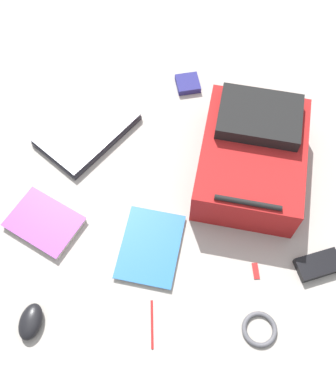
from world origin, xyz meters
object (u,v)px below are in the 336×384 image
(power_brick, at_px, (318,265))
(laptop, at_px, (87,129))
(pen_black, at_px, (152,324))
(earbud_pouch, at_px, (188,84))
(book_red, at_px, (44,223))
(cable_coil, at_px, (259,329))
(backpack, at_px, (252,155))
(book_comic, at_px, (150,247))
(computer_mouse, at_px, (31,322))
(usb_stick, at_px, (256,271))

(power_brick, bearing_deg, laptop, -32.79)
(pen_black, height_order, earbud_pouch, earbud_pouch)
(book_red, bearing_deg, cable_coil, 154.29)
(laptop, xyz_separation_m, book_red, (0.11, 0.37, -0.00))
(backpack, distance_m, book_red, 0.72)
(laptop, relative_size, earbud_pouch, 4.70)
(book_comic, bearing_deg, earbud_pouch, -100.37)
(computer_mouse, xyz_separation_m, usb_stick, (-0.68, -0.17, -0.02))
(book_comic, relative_size, cable_coil, 2.68)
(laptop, height_order, computer_mouse, computer_mouse)
(laptop, bearing_deg, book_red, 74.05)
(book_red, bearing_deg, usb_stick, 167.69)
(computer_mouse, bearing_deg, power_brick, -159.86)
(laptop, distance_m, computer_mouse, 0.69)
(backpack, xyz_separation_m, laptop, (0.58, -0.15, -0.07))
(earbud_pouch, bearing_deg, pen_black, 83.15)
(book_red, height_order, pen_black, book_red)
(book_red, height_order, power_brick, power_brick)
(book_comic, xyz_separation_m, earbud_pouch, (-0.12, -0.67, 0.01))
(backpack, relative_size, power_brick, 3.65)
(computer_mouse, distance_m, pen_black, 0.36)
(power_brick, relative_size, earbud_pouch, 1.59)
(power_brick, distance_m, pen_black, 0.55)
(earbud_pouch, relative_size, usb_stick, 1.67)
(book_red, height_order, earbud_pouch, earbud_pouch)
(book_comic, relative_size, earbud_pouch, 3.24)
(computer_mouse, bearing_deg, book_red, -80.92)
(usb_stick, bearing_deg, pen_black, 27.71)
(backpack, xyz_separation_m, usb_stick, (-0.00, 0.37, -0.09))
(usb_stick, bearing_deg, earbud_pouch, -74.06)
(book_red, relative_size, cable_coil, 2.64)
(book_comic, xyz_separation_m, computer_mouse, (0.34, 0.24, 0.01))
(power_brick, relative_size, pen_black, 0.97)
(backpack, distance_m, pen_black, 0.63)
(earbud_pouch, bearing_deg, laptop, 31.17)
(power_brick, xyz_separation_m, pen_black, (0.52, 0.19, -0.01))
(laptop, bearing_deg, computer_mouse, 81.84)
(cable_coil, distance_m, earbud_pouch, 0.94)
(backpack, xyz_separation_m, pen_black, (0.32, 0.54, -0.09))
(backpack, relative_size, book_comic, 1.79)
(book_comic, distance_m, earbud_pouch, 0.68)
(computer_mouse, bearing_deg, laptop, -90.27)
(power_brick, xyz_separation_m, earbud_pouch, (0.41, -0.72, -0.00))
(book_comic, xyz_separation_m, pen_black, (-0.01, 0.24, -0.00))
(book_comic, distance_m, cable_coil, 0.42)
(computer_mouse, bearing_deg, pen_black, -171.79)
(book_comic, xyz_separation_m, usb_stick, (-0.33, 0.07, -0.00))
(book_red, xyz_separation_m, computer_mouse, (-0.01, 0.32, 0.01))
(backpack, relative_size, computer_mouse, 4.65)
(laptop, xyz_separation_m, power_brick, (-0.77, 0.50, -0.00))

